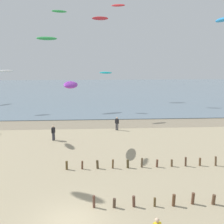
{
  "coord_description": "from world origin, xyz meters",
  "views": [
    {
      "loc": [
        1.48,
        -14.01,
        9.18
      ],
      "look_at": [
        3.05,
        11.42,
        4.01
      ],
      "focal_mm": 43.99,
      "sensor_mm": 36.0,
      "label": 1
    }
  ],
  "objects_px": {
    "person_by_waterline": "(117,123)",
    "kite_aloft_4": "(100,18)",
    "kite_aloft_9": "(6,71)",
    "kite_aloft_6": "(47,38)",
    "kite_aloft_8": "(71,85)",
    "kite_aloft_0": "(118,5)",
    "person_trailing_behind": "(53,132)",
    "kite_aloft_10": "(106,73)",
    "kite_aloft_3": "(59,11)",
    "kite_aloft_1": "(222,20)"
  },
  "relations": [
    {
      "from": "kite_aloft_0",
      "to": "kite_aloft_10",
      "type": "bearing_deg",
      "value": 86.21
    },
    {
      "from": "kite_aloft_3",
      "to": "kite_aloft_10",
      "type": "bearing_deg",
      "value": -1.51
    },
    {
      "from": "person_trailing_behind",
      "to": "kite_aloft_4",
      "type": "bearing_deg",
      "value": 79.07
    },
    {
      "from": "kite_aloft_3",
      "to": "person_trailing_behind",
      "type": "bearing_deg",
      "value": -107.9
    },
    {
      "from": "person_by_waterline",
      "to": "kite_aloft_3",
      "type": "distance_m",
      "value": 19.57
    },
    {
      "from": "kite_aloft_6",
      "to": "kite_aloft_10",
      "type": "height_order",
      "value": "kite_aloft_6"
    },
    {
      "from": "person_trailing_behind",
      "to": "kite_aloft_3",
      "type": "xyz_separation_m",
      "value": [
        -0.54,
        13.82,
        14.88
      ]
    },
    {
      "from": "person_by_waterline",
      "to": "kite_aloft_8",
      "type": "relative_size",
      "value": 0.5
    },
    {
      "from": "person_by_waterline",
      "to": "kite_aloft_4",
      "type": "bearing_deg",
      "value": 93.2
    },
    {
      "from": "kite_aloft_9",
      "to": "kite_aloft_10",
      "type": "xyz_separation_m",
      "value": [
        16.18,
        0.08,
        -0.3
      ]
    },
    {
      "from": "person_by_waterline",
      "to": "kite_aloft_3",
      "type": "bearing_deg",
      "value": 128.6
    },
    {
      "from": "person_by_waterline",
      "to": "kite_aloft_6",
      "type": "bearing_deg",
      "value": 125.6
    },
    {
      "from": "kite_aloft_9",
      "to": "kite_aloft_8",
      "type": "bearing_deg",
      "value": 105.45
    },
    {
      "from": "kite_aloft_4",
      "to": "kite_aloft_8",
      "type": "relative_size",
      "value": 1.0
    },
    {
      "from": "kite_aloft_0",
      "to": "kite_aloft_8",
      "type": "xyz_separation_m",
      "value": [
        -6.97,
        -27.52,
        -12.3
      ]
    },
    {
      "from": "kite_aloft_8",
      "to": "kite_aloft_4",
      "type": "bearing_deg",
      "value": -175.21
    },
    {
      "from": "person_by_waterline",
      "to": "kite_aloft_8",
      "type": "distance_m",
      "value": 9.71
    },
    {
      "from": "person_by_waterline",
      "to": "kite_aloft_9",
      "type": "distance_m",
      "value": 21.84
    },
    {
      "from": "kite_aloft_6",
      "to": "kite_aloft_10",
      "type": "distance_m",
      "value": 11.73
    },
    {
      "from": "person_by_waterline",
      "to": "kite_aloft_4",
      "type": "height_order",
      "value": "kite_aloft_4"
    },
    {
      "from": "kite_aloft_10",
      "to": "kite_aloft_0",
      "type": "bearing_deg",
      "value": 90.42
    },
    {
      "from": "person_trailing_behind",
      "to": "kite_aloft_4",
      "type": "relative_size",
      "value": 0.5
    },
    {
      "from": "kite_aloft_0",
      "to": "kite_aloft_1",
      "type": "xyz_separation_m",
      "value": [
        8.72,
        -25.88,
        -5.8
      ]
    },
    {
      "from": "kite_aloft_6",
      "to": "kite_aloft_9",
      "type": "distance_m",
      "value": 8.76
    },
    {
      "from": "kite_aloft_0",
      "to": "kite_aloft_6",
      "type": "distance_m",
      "value": 15.58
    },
    {
      "from": "person_trailing_behind",
      "to": "kite_aloft_8",
      "type": "distance_m",
      "value": 6.38
    },
    {
      "from": "person_by_waterline",
      "to": "kite_aloft_10",
      "type": "xyz_separation_m",
      "value": [
        -0.94,
        12.28,
        5.62
      ]
    },
    {
      "from": "kite_aloft_9",
      "to": "kite_aloft_6",
      "type": "bearing_deg",
      "value": -172.85
    },
    {
      "from": "kite_aloft_8",
      "to": "person_trailing_behind",
      "type": "bearing_deg",
      "value": -123.7
    },
    {
      "from": "kite_aloft_1",
      "to": "kite_aloft_4",
      "type": "distance_m",
      "value": 33.69
    },
    {
      "from": "kite_aloft_3",
      "to": "kite_aloft_4",
      "type": "xyz_separation_m",
      "value": [
        6.44,
        16.73,
        1.22
      ]
    },
    {
      "from": "kite_aloft_1",
      "to": "kite_aloft_8",
      "type": "xyz_separation_m",
      "value": [
        -15.69,
        -1.64,
        -6.51
      ]
    },
    {
      "from": "kite_aloft_1",
      "to": "person_by_waterline",
      "type": "bearing_deg",
      "value": 67.09
    },
    {
      "from": "kite_aloft_3",
      "to": "kite_aloft_8",
      "type": "height_order",
      "value": "kite_aloft_3"
    },
    {
      "from": "kite_aloft_4",
      "to": "kite_aloft_6",
      "type": "xyz_separation_m",
      "value": [
        -9.33,
        -11.54,
        -4.83
      ]
    },
    {
      "from": "kite_aloft_8",
      "to": "kite_aloft_0",
      "type": "bearing_deg",
      "value": 176.86
    },
    {
      "from": "kite_aloft_8",
      "to": "kite_aloft_10",
      "type": "distance_m",
      "value": 18.91
    },
    {
      "from": "kite_aloft_1",
      "to": "kite_aloft_4",
      "type": "relative_size",
      "value": 0.8
    },
    {
      "from": "person_trailing_behind",
      "to": "kite_aloft_1",
      "type": "distance_m",
      "value": 21.63
    },
    {
      "from": "kite_aloft_0",
      "to": "kite_aloft_4",
      "type": "bearing_deg",
      "value": -44.22
    },
    {
      "from": "kite_aloft_0",
      "to": "kite_aloft_8",
      "type": "distance_m",
      "value": 30.94
    },
    {
      "from": "kite_aloft_10",
      "to": "kite_aloft_3",
      "type": "bearing_deg",
      "value": -143.79
    },
    {
      "from": "person_by_waterline",
      "to": "kite_aloft_4",
      "type": "xyz_separation_m",
      "value": [
        -1.49,
        26.66,
        16.1
      ]
    },
    {
      "from": "kite_aloft_10",
      "to": "kite_aloft_9",
      "type": "bearing_deg",
      "value": -162.1
    },
    {
      "from": "kite_aloft_0",
      "to": "kite_aloft_6",
      "type": "bearing_deg",
      "value": 39.59
    },
    {
      "from": "person_by_waterline",
      "to": "kite_aloft_9",
      "type": "xyz_separation_m",
      "value": [
        -17.11,
        12.2,
        5.93
      ]
    },
    {
      "from": "person_by_waterline",
      "to": "kite_aloft_0",
      "type": "distance_m",
      "value": 27.87
    },
    {
      "from": "kite_aloft_6",
      "to": "kite_aloft_1",
      "type": "bearing_deg",
      "value": 117.78
    },
    {
      "from": "kite_aloft_3",
      "to": "kite_aloft_6",
      "type": "distance_m",
      "value": 6.95
    },
    {
      "from": "kite_aloft_6",
      "to": "kite_aloft_8",
      "type": "xyz_separation_m",
      "value": [
        5.72,
        -21.28,
        -5.77
      ]
    }
  ]
}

